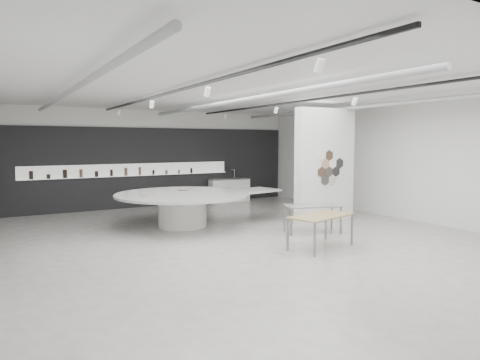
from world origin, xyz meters
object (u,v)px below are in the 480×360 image
kitchen_counter (229,190)px  sample_table_stone (312,208)px  partition_column (325,165)px  sample_table_wood (321,218)px  display_island (185,205)px

kitchen_counter → sample_table_stone: bearing=-92.6°
partition_column → kitchen_counter: partition_column is taller
sample_table_wood → sample_table_stone: 1.74m
partition_column → kitchen_counter: 5.71m
partition_column → sample_table_stone: bearing=-141.6°
sample_table_wood → display_island: bearing=113.1°
partition_column → sample_table_stone: partition_column is taller
sample_table_stone → kitchen_counter: bearing=80.8°
kitchen_counter → sample_table_wood: bearing=-97.4°
partition_column → sample_table_wood: partition_column is taller
display_island → sample_table_wood: 4.46m
partition_column → kitchen_counter: size_ratio=2.00×
display_island → sample_table_stone: 3.79m
sample_table_wood → kitchen_counter: (2.05, 8.20, -0.24)m
sample_table_wood → kitchen_counter: 8.45m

